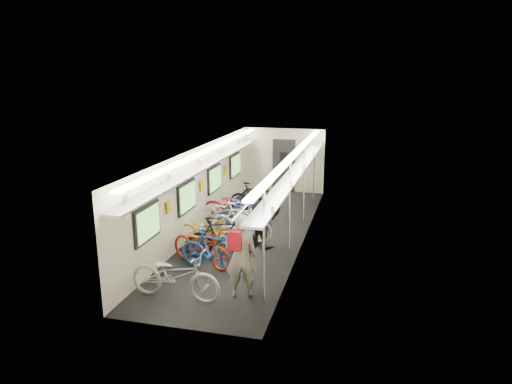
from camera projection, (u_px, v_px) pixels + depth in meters
The scene contains 14 objects.
train_car_shell at pixel (245, 171), 13.08m from camera, with size 10.00×10.00×10.00m.
bicycle_0 at pixel (175, 275), 8.98m from camera, with size 0.67×1.91×1.00m, color #B6B6BB.
bicycle_1 at pixel (212, 250), 10.31m from camera, with size 0.46×1.62×0.97m, color #1B47A6.
bicycle_2 at pixel (201, 246), 10.60m from camera, with size 0.62×1.79×0.94m, color maroon.
bicycle_3 at pixel (221, 237), 11.01m from camera, with size 0.49×1.74×1.05m, color black.
bicycle_4 at pixel (206, 232), 11.56m from camera, with size 0.61×1.74×0.92m, color gold.
bicycle_5 at pixel (241, 222), 12.13m from camera, with size 0.49×1.75×1.05m, color white.
bicycle_6 at pixel (228, 214), 12.93m from camera, with size 0.66×1.89×0.99m, color #B2B3B7.
bicycle_7 at pixel (244, 216), 12.85m from camera, with size 0.44×1.57×0.94m, color #1D44AF.
bicycle_8 at pixel (237, 206), 13.45m from camera, with size 0.75×2.16×1.14m, color maroon.
bicycle_9 at pixel (254, 199), 14.32m from camera, with size 0.50×1.76×1.05m, color black.
passenger_near at pixel (241, 256), 8.97m from camera, with size 0.64×0.42×1.74m, color gray.
passenger_mid at pixel (262, 217), 11.71m from camera, with size 0.77×0.60×1.59m, color black.
backpack at pixel (235, 241), 8.66m from camera, with size 0.26×0.14×0.38m, color #AA111B.
Camera 1 is at (3.05, -11.64, 4.35)m, focal length 32.00 mm.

